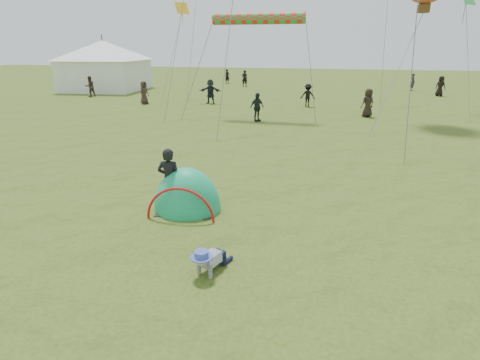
% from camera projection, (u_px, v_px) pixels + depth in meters
% --- Properties ---
extents(ground, '(140.00, 140.00, 0.00)m').
position_uv_depth(ground, '(163.00, 286.00, 6.74)').
color(ground, '#315413').
extents(crawling_toddler, '(0.74, 0.88, 0.57)m').
position_uv_depth(crawling_toddler, '(209.00, 259.00, 7.06)').
color(crawling_toddler, black).
rests_on(crawling_toddler, ground).
extents(popup_tent, '(1.91, 1.63, 2.30)m').
position_uv_depth(popup_tent, '(188.00, 209.00, 9.90)').
color(popup_tent, '#04A043').
rests_on(popup_tent, ground).
extents(standing_adult, '(0.64, 0.45, 1.67)m').
position_uv_depth(standing_adult, '(170.00, 180.00, 9.61)').
color(standing_adult, black).
rests_on(standing_adult, ground).
extents(event_marquee, '(7.79, 7.79, 4.91)m').
position_uv_depth(event_marquee, '(105.00, 64.00, 35.76)').
color(event_marquee, white).
rests_on(event_marquee, ground).
extents(crowd_person_0, '(0.67, 0.68, 1.59)m').
position_uv_depth(crowd_person_0, '(227.00, 76.00, 42.56)').
color(crowd_person_0, black).
rests_on(crowd_person_0, ground).
extents(crowd_person_1, '(1.08, 0.99, 1.78)m').
position_uv_depth(crowd_person_1, '(111.00, 79.00, 37.98)').
color(crowd_person_1, '#382E24').
rests_on(crowd_person_1, ground).
extents(crowd_person_2, '(0.90, 0.97, 1.60)m').
position_uv_depth(crowd_person_2, '(257.00, 107.00, 21.20)').
color(crowd_person_2, black).
rests_on(crowd_person_2, ground).
extents(crowd_person_4, '(0.98, 0.94, 1.69)m').
position_uv_depth(crowd_person_4, '(440.00, 86.00, 31.85)').
color(crowd_person_4, black).
rests_on(crowd_person_4, ground).
extents(crowd_person_5, '(1.67, 0.65, 1.76)m').
position_uv_depth(crowd_person_5, '(210.00, 91.00, 27.83)').
color(crowd_person_5, black).
rests_on(crowd_person_5, ground).
extents(crowd_person_6, '(0.54, 0.68, 1.62)m').
position_uv_depth(crowd_person_6, '(413.00, 82.00, 35.84)').
color(crowd_person_6, '#2D2C32').
rests_on(crowd_person_6, ground).
extents(crowd_person_8, '(0.92, 1.11, 1.78)m').
position_uv_depth(crowd_person_8, '(110.00, 78.00, 38.80)').
color(crowd_person_8, '#1F2B36').
rests_on(crowd_person_8, ground).
extents(crowd_person_10, '(0.69, 0.90, 1.65)m').
position_uv_depth(crowd_person_10, '(144.00, 92.00, 27.69)').
color(crowd_person_10, '#342720').
rests_on(crowd_person_10, ground).
extents(crowd_person_12, '(0.72, 0.60, 1.67)m').
position_uv_depth(crowd_person_12, '(245.00, 78.00, 39.53)').
color(crowd_person_12, black).
rests_on(crowd_person_12, ground).
extents(crowd_person_13, '(0.97, 1.03, 1.69)m').
position_uv_depth(crowd_person_13, '(90.00, 86.00, 31.67)').
color(crowd_person_13, '#352A20').
rests_on(crowd_person_13, ground).
extents(crowd_person_15, '(1.04, 0.63, 1.58)m').
position_uv_depth(crowd_person_15, '(308.00, 95.00, 26.42)').
color(crowd_person_15, black).
rests_on(crowd_person_15, ground).
extents(crowd_person_16, '(0.98, 0.90, 1.68)m').
position_uv_depth(crowd_person_16, '(368.00, 103.00, 22.52)').
color(crowd_person_16, black).
rests_on(crowd_person_16, ground).
extents(rainbow_tube_kite, '(5.26, 0.64, 0.64)m').
position_uv_depth(rainbow_tube_kite, '(258.00, 18.00, 20.98)').
color(rainbow_tube_kite, red).
extents(diamond_kite_8, '(1.08, 1.08, 0.88)m').
position_uv_depth(diamond_kite_8, '(182.00, 8.00, 29.40)').
color(diamond_kite_8, gold).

